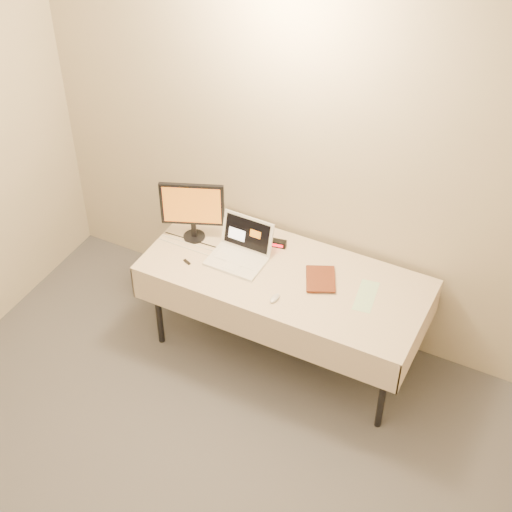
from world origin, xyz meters
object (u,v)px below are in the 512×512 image
at_px(table, 285,281).
at_px(laptop, 241,250).
at_px(monitor, 192,207).
at_px(book, 307,266).

bearing_deg(table, laptop, 176.23).
bearing_deg(monitor, book, -25.96).
bearing_deg(laptop, monitor, 175.09).
relative_size(laptop, book, 1.49).
height_order(table, laptop, laptop).
distance_m(monitor, book, 0.87).
distance_m(table, laptop, 0.36).
height_order(table, book, book).
bearing_deg(table, monitor, 175.16).
height_order(laptop, book, laptop).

